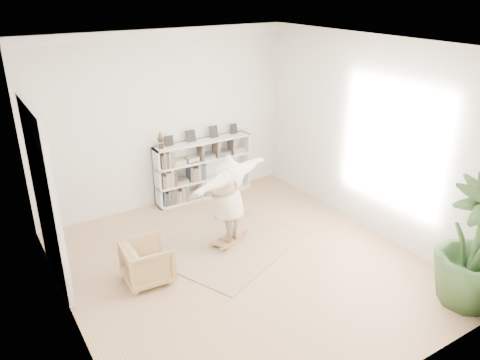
# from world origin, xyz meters

# --- Properties ---
(floor) EXTENTS (6.00, 6.00, 0.00)m
(floor) POSITION_xyz_m (0.00, 0.00, 0.00)
(floor) COLOR #A27553
(floor) RESTS_ON ground
(room_shell) EXTENTS (6.00, 6.00, 6.00)m
(room_shell) POSITION_xyz_m (0.00, 2.94, 3.51)
(room_shell) COLOR silver
(room_shell) RESTS_ON floor
(doors) EXTENTS (0.09, 1.78, 2.92)m
(doors) POSITION_xyz_m (-2.70, 1.30, 1.40)
(doors) COLOR white
(doors) RESTS_ON floor
(bookshelf) EXTENTS (2.20, 0.35, 1.64)m
(bookshelf) POSITION_xyz_m (0.74, 2.82, 0.64)
(bookshelf) COLOR silver
(bookshelf) RESTS_ON floor
(armchair) EXTENTS (0.78, 0.76, 0.67)m
(armchair) POSITION_xyz_m (-1.50, 0.46, 0.34)
(armchair) COLOR tan
(armchair) RESTS_ON floor
(rug) EXTENTS (3.08, 2.82, 0.02)m
(rug) POSITION_xyz_m (0.15, 0.75, 0.01)
(rug) COLOR tan
(rug) RESTS_ON floor
(rocker_board) EXTENTS (0.65, 0.53, 0.12)m
(rocker_board) POSITION_xyz_m (0.15, 0.75, 0.07)
(rocker_board) COLOR brown
(rocker_board) RESTS_ON rug
(person) EXTENTS (2.07, 1.29, 1.64)m
(person) POSITION_xyz_m (0.15, 0.75, 0.96)
(person) COLOR beige
(person) RESTS_ON rocker_board
(houseplant) EXTENTS (1.20, 1.20, 1.93)m
(houseplant) POSITION_xyz_m (2.30, -2.55, 0.97)
(houseplant) COLOR #325229
(houseplant) RESTS_ON floor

